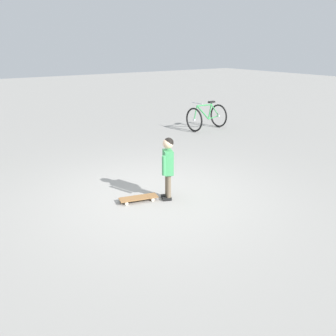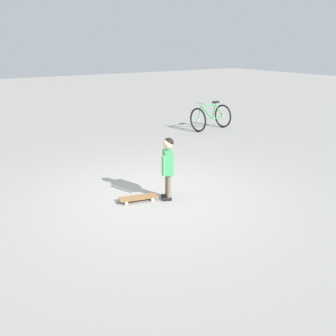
% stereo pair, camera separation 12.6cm
% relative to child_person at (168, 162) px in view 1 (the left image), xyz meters
% --- Properties ---
extents(ground_plane, '(50.00, 50.00, 0.00)m').
position_rel_child_person_xyz_m(ground_plane, '(0.18, 0.14, -0.66)').
color(ground_plane, gray).
extents(child_person, '(0.29, 0.33, 1.06)m').
position_rel_child_person_xyz_m(child_person, '(0.00, 0.00, 0.00)').
color(child_person, brown).
rests_on(child_person, ground).
extents(skateboard, '(0.34, 0.66, 0.07)m').
position_rel_child_person_xyz_m(skateboard, '(0.19, 0.46, -0.60)').
color(skateboard, olive).
rests_on(skateboard, ground).
extents(bicycle_near, '(0.77, 1.11, 0.85)m').
position_rel_child_person_xyz_m(bicycle_near, '(3.61, -3.88, -0.28)').
color(bicycle_near, black).
rests_on(bicycle_near, ground).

